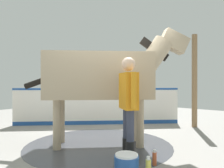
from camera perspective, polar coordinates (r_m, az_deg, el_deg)
name	(u,v)px	position (r m, az deg, el deg)	size (l,w,h in m)	color
ground_plane	(99,147)	(4.61, -3.45, -16.44)	(16.00, 16.00, 0.02)	gray
wet_patch	(99,145)	(4.76, -3.50, -15.74)	(3.09, 3.09, 0.00)	#42444C
barrier_wall	(97,107)	(6.91, -3.88, -6.24)	(3.71, 3.82, 1.16)	white
roof_post_near	(195,81)	(6.91, 21.05, 0.83)	(0.16, 0.16, 2.78)	olive
horse	(104,76)	(4.58, -2.11, 2.14)	(2.59, 2.66, 2.50)	tan
handler	(128,100)	(3.68, 4.37, -4.27)	(0.49, 0.56, 1.75)	black
wash_bucket	(127,165)	(3.27, 3.89, -20.57)	(0.35, 0.35, 0.30)	#1E478C
bottle_shampoo	(148,167)	(3.31, 9.63, -20.79)	(0.08, 0.08, 0.27)	#D8CC4C
bottle_spray	(155,158)	(3.68, 11.22, -18.71)	(0.07, 0.07, 0.25)	#CC5933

